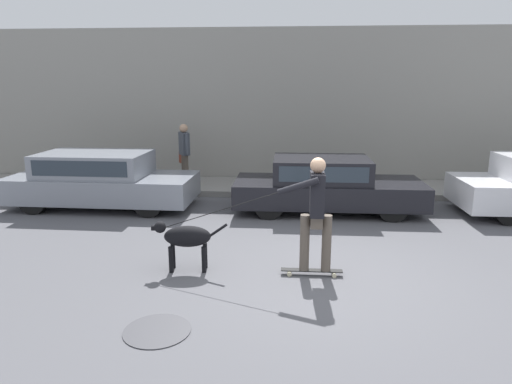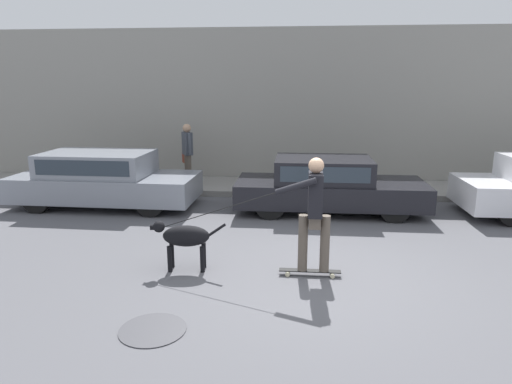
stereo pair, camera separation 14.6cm
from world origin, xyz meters
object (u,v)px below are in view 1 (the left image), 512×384
(skateboarder, at_px, (316,209))
(parked_car_0, at_px, (101,180))
(parked_car_1, at_px, (326,186))
(dog, at_px, (186,238))
(pedestrian_with_bag, at_px, (184,151))

(skateboarder, bearing_deg, parked_car_0, -36.91)
(parked_car_1, distance_m, dog, 4.34)
(parked_car_0, relative_size, parked_car_1, 1.02)
(parked_car_1, relative_size, dog, 3.60)
(dog, xyz_separation_m, pedestrian_with_bag, (-1.27, 5.49, 0.54))
(parked_car_1, bearing_deg, parked_car_0, 179.91)
(pedestrian_with_bag, bearing_deg, dog, -107.33)
(parked_car_0, relative_size, dog, 3.68)
(dog, height_order, pedestrian_with_bag, pedestrian_with_bag)
(dog, distance_m, pedestrian_with_bag, 5.66)
(dog, bearing_deg, pedestrian_with_bag, -81.00)
(parked_car_0, bearing_deg, skateboarder, -35.89)
(parked_car_1, bearing_deg, dog, -123.96)
(parked_car_0, xyz_separation_m, pedestrian_with_bag, (1.58, 1.89, 0.44))
(skateboarder, relative_size, pedestrian_with_bag, 1.69)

